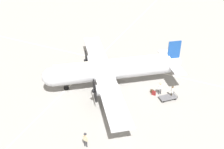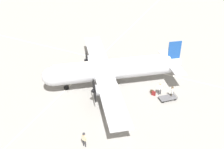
{
  "view_description": "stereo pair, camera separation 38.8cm",
  "coord_description": "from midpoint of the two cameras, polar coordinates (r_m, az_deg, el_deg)",
  "views": [
    {
      "loc": [
        13.19,
        -28.95,
        22.11
      ],
      "look_at": [
        0.0,
        0.0,
        1.66
      ],
      "focal_mm": 45.0,
      "sensor_mm": 36.0,
      "label": 1
    },
    {
      "loc": [
        13.54,
        -28.79,
        22.11
      ],
      "look_at": [
        0.0,
        0.0,
        1.66
      ],
      "focal_mm": 45.0,
      "sensor_mm": 36.0,
      "label": 2
    }
  ],
  "objects": [
    {
      "name": "baggage_cart",
      "position": [
        36.63,
        11.02,
        -4.56
      ],
      "size": [
        2.41,
        2.36,
        0.56
      ],
      "rotation": [
        0.0,
        0.0,
        3.89
      ],
      "color": "#56565B",
      "rests_on": "ground_plane"
    },
    {
      "name": "suitcase_near_door",
      "position": [
        37.42,
        7.86,
        -3.4
      ],
      "size": [
        0.48,
        0.16,
        0.51
      ],
      "color": "#47331E",
      "rests_on": "ground_plane"
    },
    {
      "name": "crew_foreground",
      "position": [
        29.5,
        -5.81,
        -12.82
      ],
      "size": [
        0.61,
        0.34,
        1.8
      ],
      "rotation": [
        0.0,
        0.0,
        -0.13
      ],
      "color": "#2D2D33",
      "rests_on": "ground_plane"
    },
    {
      "name": "apron_line_eastwest",
      "position": [
        43.17,
        2.89,
        1.89
      ],
      "size": [
        120.0,
        0.16,
        0.01
      ],
      "color": "silver",
      "rests_on": "ground_plane"
    },
    {
      "name": "ground_plane",
      "position": [
        38.74,
        -0.29,
        -2.06
      ],
      "size": [
        300.0,
        300.0,
        0.0
      ],
      "primitive_type": "plane",
      "color": "gray"
    },
    {
      "name": "ramp_agent",
      "position": [
        36.86,
        9.48,
        -2.59
      ],
      "size": [
        0.46,
        0.45,
        1.75
      ],
      "rotation": [
        0.0,
        0.0,
        3.91
      ],
      "color": "#2D2D33",
      "rests_on": "ground_plane"
    },
    {
      "name": "suitcase_upright_spare",
      "position": [
        37.0,
        8.19,
        -3.76
      ],
      "size": [
        0.5,
        0.18,
        0.65
      ],
      "color": "maroon",
      "rests_on": "ground_plane"
    },
    {
      "name": "airliner_main",
      "position": [
        37.29,
        -0.92,
        1.04
      ],
      "size": [
        18.05,
        19.36,
        5.75
      ],
      "rotation": [
        0.0,
        0.0,
        3.78
      ],
      "color": "silver",
      "rests_on": "ground_plane"
    },
    {
      "name": "apron_line_northsouth",
      "position": [
        40.8,
        -6.87,
        -0.33
      ],
      "size": [
        0.16,
        120.0,
        0.01
      ],
      "color": "silver",
      "rests_on": "ground_plane"
    },
    {
      "name": "passenger_boarding",
      "position": [
        36.55,
        11.83,
        -3.19
      ],
      "size": [
        0.36,
        0.56,
        1.73
      ],
      "rotation": [
        0.0,
        0.0,
        5.02
      ],
      "color": "#473D2D",
      "rests_on": "ground_plane"
    }
  ]
}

